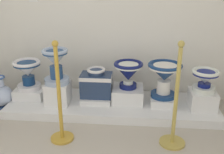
# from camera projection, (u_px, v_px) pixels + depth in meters

# --- Properties ---
(display_platform) EXTENTS (2.64, 0.78, 0.10)m
(display_platform) POSITION_uv_depth(u_px,v_px,m) (112.00, 106.00, 3.45)
(display_platform) COLOR white
(display_platform) RESTS_ON ground_plane
(plinth_block_leftmost) EXTENTS (0.38, 0.29, 0.13)m
(plinth_block_leftmost) POSITION_uv_depth(u_px,v_px,m) (30.00, 93.00, 3.53)
(plinth_block_leftmost) COLOR white
(plinth_block_leftmost) RESTS_ON display_platform
(antique_toilet_leftmost) EXTENTS (0.35, 0.35, 0.38)m
(antique_toilet_leftmost) POSITION_uv_depth(u_px,v_px,m) (28.00, 71.00, 3.42)
(antique_toilet_leftmost) COLOR white
(antique_toilet_leftmost) RESTS_ON plinth_block_leftmost
(plinth_block_rightmost) EXTENTS (0.29, 0.29, 0.27)m
(plinth_block_rightmost) POSITION_uv_depth(u_px,v_px,m) (58.00, 93.00, 3.37)
(plinth_block_rightmost) COLOR white
(plinth_block_rightmost) RESTS_ON display_platform
(antique_toilet_rightmost) EXTENTS (0.32, 0.32, 0.43)m
(antique_toilet_rightmost) POSITION_uv_depth(u_px,v_px,m) (56.00, 63.00, 3.22)
(antique_toilet_rightmost) COLOR #9DB0CD
(antique_toilet_rightmost) RESTS_ON plinth_block_rightmost
(plinth_block_tall_cobalt) EXTENTS (0.38, 0.36, 0.07)m
(plinth_block_tall_cobalt) POSITION_uv_depth(u_px,v_px,m) (97.00, 98.00, 3.47)
(plinth_block_tall_cobalt) COLOR white
(plinth_block_tall_cobalt) RESTS_ON display_platform
(antique_toilet_tall_cobalt) EXTENTS (0.40, 0.27, 0.37)m
(antique_toilet_tall_cobalt) POSITION_uv_depth(u_px,v_px,m) (96.00, 82.00, 3.39)
(antique_toilet_tall_cobalt) COLOR navy
(antique_toilet_tall_cobalt) RESTS_ON plinth_block_tall_cobalt
(plinth_block_squat_floral) EXTENTS (0.39, 0.39, 0.18)m
(plinth_block_squat_floral) POSITION_uv_depth(u_px,v_px,m) (128.00, 94.00, 3.44)
(plinth_block_squat_floral) COLOR white
(plinth_block_squat_floral) RESTS_ON display_platform
(antique_toilet_squat_floral) EXTENTS (0.37, 0.37, 0.34)m
(antique_toilet_squat_floral) POSITION_uv_depth(u_px,v_px,m) (128.00, 72.00, 3.34)
(antique_toilet_squat_floral) COLOR navy
(antique_toilet_squat_floral) RESTS_ON plinth_block_squat_floral
(plinth_block_pale_glazed) EXTENTS (0.31, 0.36, 0.10)m
(plinth_block_pale_glazed) POSITION_uv_depth(u_px,v_px,m) (163.00, 100.00, 3.37)
(plinth_block_pale_glazed) COLOR white
(plinth_block_pale_glazed) RESTS_ON display_platform
(antique_toilet_pale_glazed) EXTENTS (0.42, 0.42, 0.43)m
(antique_toilet_pale_glazed) POSITION_uv_depth(u_px,v_px,m) (165.00, 74.00, 3.25)
(antique_toilet_pale_glazed) COLOR navy
(antique_toilet_pale_glazed) RESTS_ON plinth_block_pale_glazed
(plinth_block_broad_patterned) EXTENTS (0.31, 0.32, 0.22)m
(plinth_block_broad_patterned) POSITION_uv_depth(u_px,v_px,m) (202.00, 100.00, 3.24)
(plinth_block_broad_patterned) COLOR white
(plinth_block_broad_patterned) RESTS_ON display_platform
(antique_toilet_broad_patterned) EXTENTS (0.32, 0.32, 0.27)m
(antique_toilet_broad_patterned) POSITION_uv_depth(u_px,v_px,m) (205.00, 78.00, 3.14)
(antique_toilet_broad_patterned) COLOR white
(antique_toilet_broad_patterned) RESTS_ON plinth_block_broad_patterned
(decorative_vase_spare) EXTENTS (0.31, 0.31, 0.43)m
(decorative_vase_spare) POSITION_uv_depth(u_px,v_px,m) (1.00, 95.00, 3.46)
(decorative_vase_spare) COLOR #315190
(decorative_vase_spare) RESTS_ON ground_plane
(stanchion_post_near_left) EXTENTS (0.24, 0.24, 1.07)m
(stanchion_post_near_left) POSITION_uv_depth(u_px,v_px,m) (60.00, 111.00, 2.72)
(stanchion_post_near_left) COLOR gold
(stanchion_post_near_left) RESTS_ON ground_plane
(stanchion_post_near_right) EXTENTS (0.26, 0.26, 1.08)m
(stanchion_post_near_right) POSITION_uv_depth(u_px,v_px,m) (174.00, 116.00, 2.65)
(stanchion_post_near_right) COLOR #B59C47
(stanchion_post_near_right) RESTS_ON ground_plane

